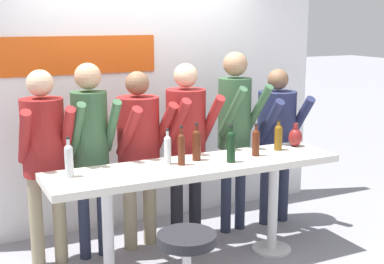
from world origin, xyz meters
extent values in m
cube|color=white|center=(0.00, 1.29, 1.30)|extent=(4.11, 0.10, 2.59)
cube|color=#DB5114|center=(-0.66, 1.23, 1.76)|extent=(1.57, 0.02, 0.36)
cube|color=silver|center=(0.00, 0.00, 0.90)|extent=(2.51, 0.60, 0.06)
cylinder|color=silver|center=(-0.78, 0.00, 0.46)|extent=(0.09, 0.09, 0.87)
cylinder|color=silver|center=(0.78, 0.00, 0.46)|extent=(0.09, 0.09, 0.87)
cylinder|color=silver|center=(0.78, 0.00, 0.01)|extent=(0.36, 0.36, 0.02)
cylinder|color=black|center=(-0.47, -0.79, 0.66)|extent=(0.40, 0.40, 0.07)
cylinder|color=gray|center=(-1.22, 0.62, 0.41)|extent=(0.11, 0.11, 0.82)
cylinder|color=gray|center=(-1.03, 0.61, 0.41)|extent=(0.11, 0.11, 0.82)
cylinder|color=maroon|center=(-1.13, 0.61, 1.14)|extent=(0.36, 0.36, 0.65)
sphere|color=#D6AD89|center=(-1.13, 0.61, 1.59)|extent=(0.22, 0.22, 0.22)
cylinder|color=maroon|center=(-1.30, 0.46, 1.19)|extent=(0.09, 0.39, 0.50)
cylinder|color=maroon|center=(-0.96, 0.45, 1.19)|extent=(0.09, 0.39, 0.50)
cylinder|color=#23283D|center=(-0.82, 0.60, 0.42)|extent=(0.10, 0.10, 0.84)
cylinder|color=#23283D|center=(-0.65, 0.60, 0.42)|extent=(0.10, 0.10, 0.84)
cylinder|color=#335638|center=(-0.73, 0.60, 1.17)|extent=(0.31, 0.31, 0.66)
sphere|color=tan|center=(-0.73, 0.60, 1.63)|extent=(0.23, 0.23, 0.23)
cylinder|color=#335638|center=(-0.88, 0.43, 1.22)|extent=(0.08, 0.38, 0.50)
cylinder|color=#335638|center=(-0.58, 0.44, 1.22)|extent=(0.08, 0.38, 0.50)
cylinder|color=gray|center=(-0.38, 0.61, 0.40)|extent=(0.12, 0.12, 0.79)
cylinder|color=gray|center=(-0.17, 0.65, 0.40)|extent=(0.12, 0.12, 0.79)
cylinder|color=maroon|center=(-0.28, 0.63, 1.11)|extent=(0.45, 0.45, 0.63)
sphere|color=brown|center=(-0.28, 0.63, 1.54)|extent=(0.21, 0.21, 0.21)
cylinder|color=maroon|center=(-0.43, 0.45, 1.15)|extent=(0.16, 0.39, 0.49)
cylinder|color=maroon|center=(-0.07, 0.51, 1.15)|extent=(0.16, 0.39, 0.49)
cylinder|color=black|center=(0.08, 0.58, 0.41)|extent=(0.12, 0.12, 0.82)
cylinder|color=black|center=(0.28, 0.59, 0.41)|extent=(0.12, 0.12, 0.82)
cylinder|color=maroon|center=(0.18, 0.58, 1.14)|extent=(0.40, 0.40, 0.65)
sphere|color=#D6AD89|center=(0.18, 0.58, 1.60)|extent=(0.22, 0.22, 0.22)
cylinder|color=maroon|center=(0.02, 0.41, 1.19)|extent=(0.12, 0.40, 0.50)
cylinder|color=maroon|center=(0.37, 0.44, 1.19)|extent=(0.12, 0.40, 0.50)
cylinder|color=#23283D|center=(0.61, 0.57, 0.43)|extent=(0.10, 0.10, 0.86)
cylinder|color=#23283D|center=(0.79, 0.59, 0.43)|extent=(0.10, 0.10, 0.86)
cylinder|color=#335638|center=(0.70, 0.58, 1.20)|extent=(0.35, 0.35, 0.68)
sphere|color=#9E7556|center=(0.70, 0.58, 1.68)|extent=(0.23, 0.23, 0.23)
cylinder|color=#335638|center=(0.56, 0.40, 1.25)|extent=(0.12, 0.40, 0.52)
cylinder|color=#335638|center=(0.87, 0.43, 1.25)|extent=(0.12, 0.40, 0.52)
cylinder|color=#23283D|center=(1.09, 0.58, 0.39)|extent=(0.12, 0.12, 0.77)
cylinder|color=#23283D|center=(1.31, 0.58, 0.39)|extent=(0.12, 0.12, 0.77)
cylinder|color=#23284C|center=(1.20, 0.58, 1.08)|extent=(0.40, 0.40, 0.61)
sphere|color=brown|center=(1.20, 0.58, 1.51)|extent=(0.21, 0.21, 0.21)
cylinder|color=#23284C|center=(1.02, 0.43, 1.13)|extent=(0.10, 0.38, 0.48)
cylinder|color=#23284C|center=(1.39, 0.44, 1.13)|extent=(0.10, 0.38, 0.48)
cylinder|color=#4C1E0F|center=(0.04, 0.09, 1.04)|extent=(0.07, 0.07, 0.23)
sphere|color=#4C1E0F|center=(0.04, 0.09, 1.16)|extent=(0.07, 0.07, 0.07)
cylinder|color=#4C1E0F|center=(0.04, 0.09, 1.20)|extent=(0.03, 0.03, 0.08)
cylinder|color=black|center=(0.04, 0.09, 1.24)|extent=(0.03, 0.03, 0.02)
cylinder|color=#B7BCC1|center=(-0.22, 0.09, 1.03)|extent=(0.06, 0.06, 0.21)
sphere|color=#B7BCC1|center=(-0.22, 0.09, 1.14)|extent=(0.06, 0.06, 0.06)
cylinder|color=#B7BCC1|center=(-0.22, 0.09, 1.17)|extent=(0.02, 0.02, 0.07)
cylinder|color=black|center=(-0.22, 0.09, 1.22)|extent=(0.03, 0.03, 0.02)
cylinder|color=#B7BCC1|center=(-1.04, 0.09, 1.04)|extent=(0.07, 0.07, 0.22)
sphere|color=#B7BCC1|center=(-1.04, 0.09, 1.15)|extent=(0.07, 0.07, 0.07)
cylinder|color=#B7BCC1|center=(-1.04, 0.09, 1.18)|extent=(0.02, 0.02, 0.08)
cylinder|color=black|center=(-1.04, 0.09, 1.23)|extent=(0.03, 0.03, 0.02)
cylinder|color=brown|center=(0.87, 0.09, 1.03)|extent=(0.07, 0.07, 0.20)
sphere|color=brown|center=(0.87, 0.09, 1.12)|extent=(0.07, 0.07, 0.07)
cylinder|color=brown|center=(0.87, 0.09, 1.16)|extent=(0.03, 0.03, 0.07)
cylinder|color=black|center=(0.87, 0.09, 1.20)|extent=(0.03, 0.03, 0.01)
cylinder|color=#4C1E0F|center=(0.58, 0.00, 1.03)|extent=(0.07, 0.07, 0.20)
sphere|color=#4C1E0F|center=(0.58, 0.00, 1.13)|extent=(0.07, 0.07, 0.07)
cylinder|color=#4C1E0F|center=(0.58, 0.00, 1.16)|extent=(0.02, 0.02, 0.07)
cylinder|color=black|center=(0.58, 0.00, 1.21)|extent=(0.03, 0.03, 0.01)
cylinder|color=black|center=(0.28, -0.08, 1.04)|extent=(0.07, 0.07, 0.23)
sphere|color=black|center=(0.28, -0.08, 1.15)|extent=(0.07, 0.07, 0.07)
cylinder|color=black|center=(0.28, -0.08, 1.19)|extent=(0.03, 0.03, 0.08)
cylinder|color=black|center=(0.28, -0.08, 1.24)|extent=(0.03, 0.03, 0.02)
cylinder|color=#4C1E0F|center=(-0.13, 0.02, 1.04)|extent=(0.06, 0.06, 0.23)
sphere|color=#4C1E0F|center=(-0.13, 0.02, 1.16)|extent=(0.06, 0.06, 0.06)
cylinder|color=#4C1E0F|center=(-0.13, 0.02, 1.20)|extent=(0.02, 0.02, 0.08)
cylinder|color=black|center=(-0.13, 0.02, 1.25)|extent=(0.03, 0.03, 0.02)
ellipsoid|color=maroon|center=(1.10, 0.14, 1.01)|extent=(0.13, 0.13, 0.17)
cylinder|color=maroon|center=(1.10, 0.14, 1.12)|extent=(0.04, 0.04, 0.05)
camera|label=1|loc=(-1.92, -3.83, 2.11)|focal=50.00mm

